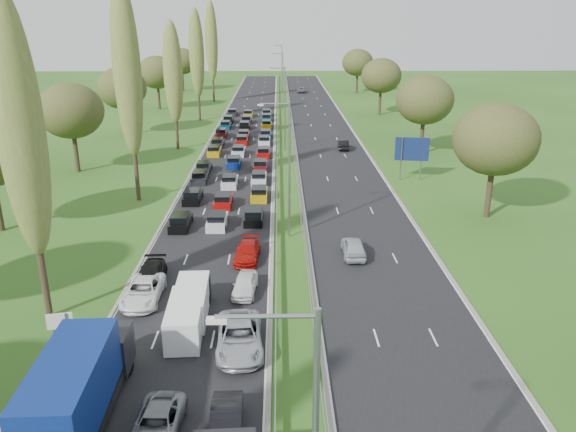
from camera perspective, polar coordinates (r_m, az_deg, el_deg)
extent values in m
plane|color=#274E18|center=(85.77, -0.33, 7.03)|extent=(260.00, 260.00, 0.00)
cube|color=black|center=(88.40, -4.76, 7.34)|extent=(10.50, 215.00, 0.04)
cube|color=black|center=(88.54, 4.06, 7.38)|extent=(10.50, 215.00, 0.04)
cube|color=gray|center=(88.09, -1.10, 7.72)|extent=(0.06, 215.00, 0.32)
cube|color=gray|center=(88.11, 0.41, 7.73)|extent=(0.06, 215.00, 0.32)
cylinder|color=gray|center=(48.39, 0.15, 4.53)|extent=(0.18, 0.18, 12.00)
cylinder|color=gray|center=(82.70, -0.32, 10.79)|extent=(0.18, 0.18, 12.00)
cylinder|color=gray|center=(117.42, -0.52, 13.37)|extent=(0.18, 0.18, 12.00)
cylinder|color=gray|center=(152.26, -0.63, 14.77)|extent=(0.18, 0.18, 12.00)
cylinder|color=#2D2116|center=(39.01, -23.72, -4.70)|extent=(0.44, 0.44, 7.20)
ellipsoid|color=#5F692D|center=(36.57, -25.59, 8.02)|extent=(2.80, 2.80, 16.00)
cylinder|color=#2D2116|center=(61.43, -15.21, 5.11)|extent=(0.44, 0.44, 7.92)
ellipsoid|color=#5F692D|center=(59.88, -16.04, 14.11)|extent=(2.80, 2.80, 17.60)
cylinder|color=#2D2116|center=(85.48, -11.24, 8.83)|extent=(0.44, 0.44, 6.48)
ellipsoid|color=#5F692D|center=(84.43, -11.60, 14.12)|extent=(2.80, 2.80, 14.40)
cylinder|color=#2D2116|center=(109.81, -9.02, 11.45)|extent=(0.44, 0.44, 7.20)
ellipsoid|color=#5F692D|center=(108.97, -9.27, 16.03)|extent=(2.80, 2.80, 16.00)
cylinder|color=#2D2116|center=(134.39, -7.59, 13.10)|extent=(0.44, 0.44, 7.92)
ellipsoid|color=#5F692D|center=(133.69, -7.78, 17.23)|extent=(2.80, 2.80, 17.60)
cylinder|color=#2D2116|center=(76.01, -20.72, 6.01)|extent=(0.56, 0.56, 4.84)
ellipsoid|color=#38471E|center=(75.07, -21.21, 9.93)|extent=(8.00, 8.00, 6.80)
cylinder|color=#2D2116|center=(98.50, -16.22, 9.33)|extent=(0.56, 0.56, 4.84)
ellipsoid|color=#38471E|center=(97.78, -16.51, 12.37)|extent=(8.00, 8.00, 6.80)
cylinder|color=#2D2116|center=(125.44, -12.99, 11.63)|extent=(0.56, 0.56, 4.84)
ellipsoid|color=#38471E|center=(124.88, -13.17, 14.03)|extent=(8.00, 8.00, 6.80)
cylinder|color=#2D2116|center=(156.69, -10.63, 13.27)|extent=(0.56, 0.56, 4.84)
ellipsoid|color=#38471E|center=(156.24, -10.76, 15.19)|extent=(8.00, 8.00, 6.80)
cylinder|color=#2D2116|center=(57.89, 19.74, 2.20)|extent=(0.56, 0.56, 4.84)
ellipsoid|color=#38471E|center=(56.66, 20.35, 7.30)|extent=(8.00, 8.00, 6.80)
cylinder|color=#2D2116|center=(82.92, 13.44, 7.78)|extent=(0.56, 0.56, 4.84)
ellipsoid|color=#38471E|center=(82.06, 13.73, 11.38)|extent=(8.00, 8.00, 6.80)
cylinder|color=#2D2116|center=(116.67, 9.31, 11.31)|extent=(0.56, 0.56, 4.84)
ellipsoid|color=#38471E|center=(116.06, 9.46, 13.89)|extent=(8.00, 8.00, 6.80)
cylinder|color=#2D2116|center=(151.00, 7.01, 13.22)|extent=(0.56, 0.56, 4.84)
ellipsoid|color=#38471E|center=(150.53, 7.09, 15.22)|extent=(8.00, 8.00, 6.80)
cube|color=black|center=(53.18, -10.83, -0.72)|extent=(1.75, 4.00, 0.80)
cube|color=black|center=(60.55, -9.64, 1.86)|extent=(1.75, 4.00, 0.80)
cube|color=black|center=(67.85, -8.91, 3.81)|extent=(1.75, 4.00, 0.80)
cube|color=black|center=(72.25, -8.54, 4.80)|extent=(1.75, 4.00, 0.80)
cube|color=#BF990C|center=(81.17, -7.49, 6.46)|extent=(1.75, 4.00, 0.80)
cube|color=black|center=(86.42, -7.15, 7.27)|extent=(1.75, 4.00, 0.80)
cube|color=#590F14|center=(93.98, -6.79, 8.27)|extent=(1.75, 4.00, 0.80)
cube|color=#053F4C|center=(101.14, -6.35, 9.08)|extent=(1.75, 4.00, 0.80)
cube|color=black|center=(106.68, -6.08, 9.63)|extent=(1.75, 4.00, 0.80)
cube|color=black|center=(114.80, -5.65, 10.34)|extent=(1.75, 4.00, 0.80)
cube|color=silver|center=(52.88, -7.19, -0.63)|extent=(1.75, 4.00, 0.80)
cube|color=#A50C0A|center=(58.61, -6.58, 1.41)|extent=(1.75, 4.00, 0.80)
cube|color=silver|center=(65.63, -5.93, 3.41)|extent=(1.75, 4.00, 0.80)
cube|color=navy|center=(74.52, -5.50, 5.37)|extent=(1.75, 4.00, 0.80)
cube|color=silver|center=(80.81, -5.04, 6.50)|extent=(1.75, 4.00, 0.80)
cube|color=#A50C0A|center=(88.09, -4.68, 7.59)|extent=(1.75, 4.00, 0.80)
cube|color=#A50C0A|center=(92.29, -4.51, 8.14)|extent=(1.75, 4.00, 0.80)
cube|color=black|center=(100.25, -4.42, 9.05)|extent=(1.75, 4.00, 0.80)
cube|color=black|center=(106.06, -4.24, 9.63)|extent=(1.75, 4.00, 0.80)
cube|color=#BF990C|center=(112.93, -4.06, 10.23)|extent=(1.75, 4.00, 0.80)
cube|color=black|center=(53.85, -3.51, -0.14)|extent=(1.75, 4.00, 0.80)
cube|color=#BF990C|center=(60.67, -2.94, 2.15)|extent=(1.75, 4.00, 0.80)
cube|color=silver|center=(66.72, -2.96, 3.76)|extent=(1.75, 4.00, 0.80)
cube|color=#590F14|center=(72.54, -2.81, 5.05)|extent=(1.75, 4.00, 0.80)
cube|color=#A50C0A|center=(79.63, -2.51, 6.36)|extent=(1.75, 4.00, 0.80)
cube|color=silver|center=(87.42, -2.42, 7.55)|extent=(1.75, 4.00, 0.80)
cube|color=navy|center=(92.48, -2.31, 8.21)|extent=(1.75, 4.00, 0.80)
cube|color=#BF990C|center=(101.33, -2.20, 9.20)|extent=(1.75, 4.00, 0.80)
cube|color=#053F4C|center=(108.16, -2.20, 9.86)|extent=(1.75, 4.00, 0.80)
cube|color=#B2B7BC|center=(113.67, -2.18, 10.33)|extent=(1.75, 4.00, 0.80)
imported|color=white|center=(40.19, -14.50, -7.39)|extent=(2.41, 5.21, 1.45)
imported|color=black|center=(42.49, -13.81, -5.84)|extent=(2.06, 4.84, 1.39)
imported|color=gray|center=(28.37, -13.21, -20.02)|extent=(2.31, 4.74, 1.30)
imported|color=black|center=(27.90, -6.30, -20.22)|extent=(1.59, 4.25, 1.39)
imported|color=#A3A6AD|center=(33.78, -4.96, -12.11)|extent=(3.09, 5.98, 1.61)
imported|color=#A80F0A|center=(45.43, -4.15, -3.64)|extent=(2.19, 4.71, 1.33)
imported|color=white|center=(40.09, -4.39, -6.93)|extent=(1.90, 4.05, 1.34)
imported|color=#A8AEB2|center=(46.29, 6.68, -3.15)|extent=(1.85, 4.47, 1.52)
imported|color=black|center=(84.50, 5.64, 7.24)|extent=(1.63, 4.29, 1.40)
imported|color=slate|center=(151.04, 1.40, 12.71)|extent=(2.49, 5.02, 1.37)
cube|color=black|center=(30.27, -19.96, -17.81)|extent=(2.62, 9.83, 0.50)
cube|color=navy|center=(28.23, -21.22, -16.03)|extent=(2.73, 7.43, 2.95)
cube|color=black|center=(32.69, -18.09, -12.76)|extent=(2.67, 2.40, 2.20)
cylinder|color=black|center=(33.24, -17.90, -14.29)|extent=(2.29, 1.00, 1.00)
cube|color=white|center=(35.42, -10.38, -10.26)|extent=(2.05, 5.13, 2.05)
cube|color=black|center=(37.42, -9.83, -8.69)|extent=(2.00, 0.82, 1.64)
cylinder|color=black|center=(37.33, -11.26, -9.96)|extent=(0.26, 0.70, 0.70)
cylinder|color=black|center=(34.27, -9.26, -12.71)|extent=(0.26, 0.70, 0.70)
cube|color=white|center=(37.36, -9.78, -8.57)|extent=(2.04, 5.10, 2.04)
cube|color=black|center=(39.38, -9.30, -7.17)|extent=(1.99, 0.82, 1.63)
cylinder|color=black|center=(39.26, -10.64, -8.37)|extent=(0.26, 0.69, 0.69)
cylinder|color=black|center=(36.17, -8.71, -10.82)|extent=(0.26, 0.69, 0.69)
cylinder|color=gray|center=(36.66, -22.66, -10.57)|extent=(0.16, 0.16, 2.10)
cylinder|color=gray|center=(36.37, -21.47, -10.65)|extent=(0.16, 0.16, 2.10)
cube|color=silver|center=(36.25, -22.18, -9.86)|extent=(1.49, 0.37, 1.00)
cylinder|color=gray|center=(68.57, 11.43, 5.70)|extent=(0.16, 0.16, 5.20)
cylinder|color=gray|center=(69.12, 13.38, 5.66)|extent=(0.16, 0.16, 5.20)
cube|color=#121F50|center=(68.57, 12.48, 6.65)|extent=(3.97, 0.71, 2.80)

